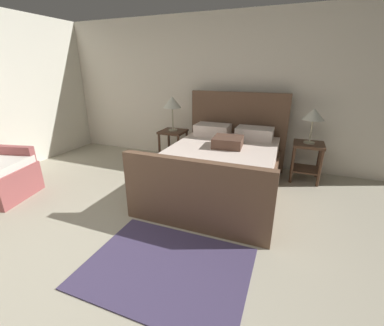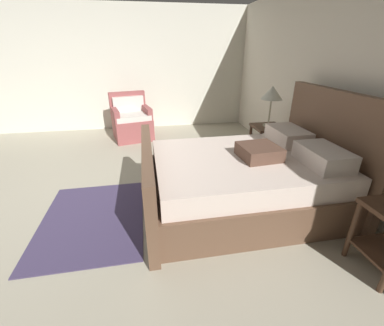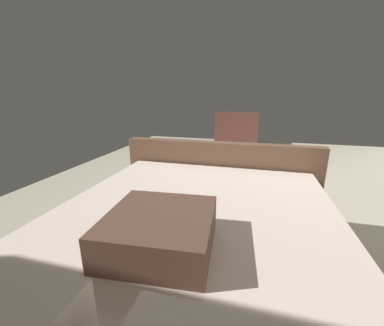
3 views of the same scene
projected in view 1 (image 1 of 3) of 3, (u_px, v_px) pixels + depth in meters
The scene contains 8 objects.
ground_plane at pixel (93, 293), 2.02m from camera, with size 6.16×6.74×0.02m, color #ADA690.
wall_back at pixel (220, 92), 4.55m from camera, with size 6.28×0.12×2.54m, color silver.
bed at pixel (221, 165), 3.65m from camera, with size 1.65×2.19×1.30m.
nightstand_right at pixel (307, 156), 3.92m from camera, with size 0.44×0.44×0.60m.
table_lamp_right at pixel (314, 115), 3.70m from camera, with size 0.31×0.31×0.52m.
nightstand_left at pixel (173, 141), 4.70m from camera, with size 0.44×0.44×0.60m.
table_lamp_left at pixel (172, 103), 4.46m from camera, with size 0.32×0.32×0.60m.
area_rug at pixel (166, 267), 2.26m from camera, with size 1.43×1.07×0.01m, color #43395A.
Camera 1 is at (1.30, -1.13, 1.67)m, focal length 23.83 mm.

